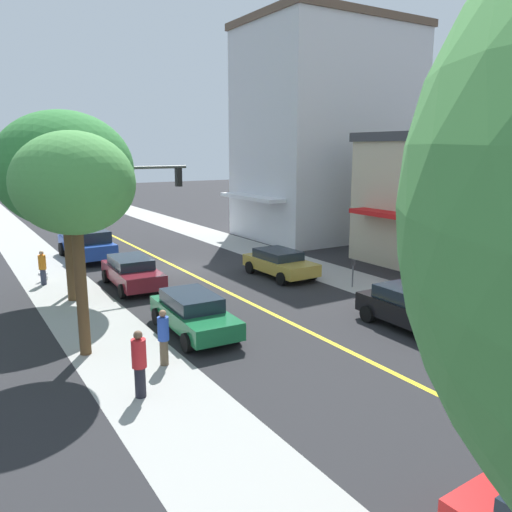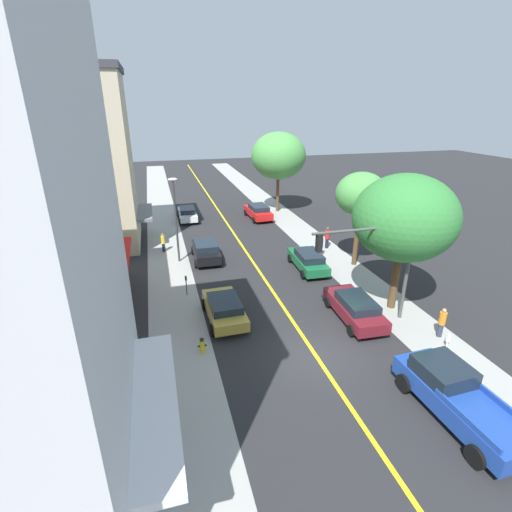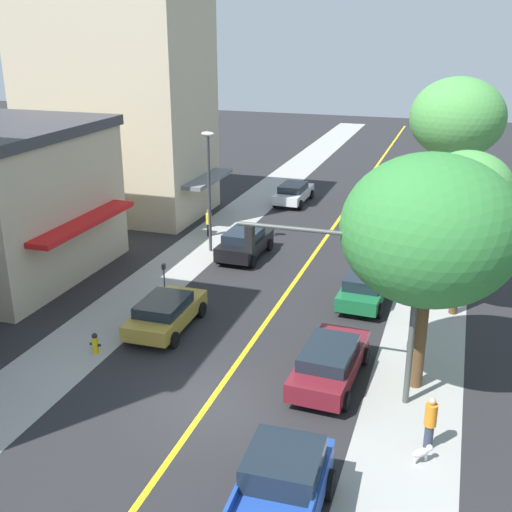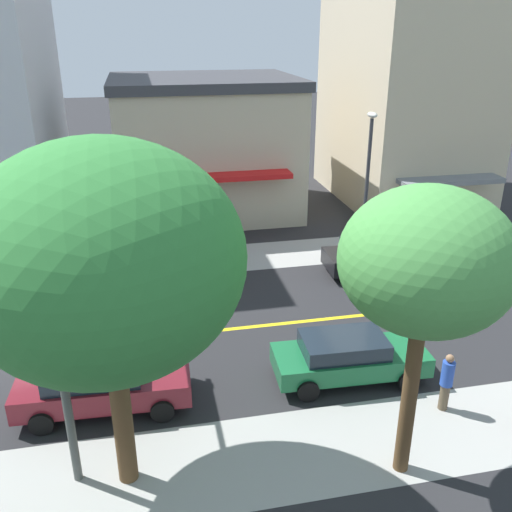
{
  "view_description": "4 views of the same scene",
  "coord_description": "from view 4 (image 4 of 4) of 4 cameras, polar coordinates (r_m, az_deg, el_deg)",
  "views": [
    {
      "loc": [
        10.82,
        25.76,
        6.48
      ],
      "look_at": [
        -0.94,
        6.65,
        1.76
      ],
      "focal_mm": 36.07,
      "sensor_mm": 36.0,
      "label": 1
    },
    {
      "loc": [
        -6.79,
        -13.73,
        11.47
      ],
      "look_at": [
        -0.68,
        8.75,
        1.91
      ],
      "focal_mm": 26.28,
      "sensor_mm": 36.0,
      "label": 2
    },
    {
      "loc": [
        7.02,
        -16.46,
        11.68
      ],
      "look_at": [
        -1.26,
        8.8,
        1.93
      ],
      "focal_mm": 44.57,
      "sensor_mm": 36.0,
      "label": 3
    },
    {
      "loc": [
        16.8,
        4.13,
        9.9
      ],
      "look_at": [
        -1.82,
        8.04,
        1.93
      ],
      "focal_mm": 38.97,
      "sensor_mm": 36.0,
      "label": 4
    }
  ],
  "objects": [
    {
      "name": "maroon_sedan_right_curb",
      "position": [
        16.26,
        -15.53,
        -12.42
      ],
      "size": [
        2.22,
        4.79,
        1.43
      ],
      "rotation": [
        0.0,
        0.0,
        1.53
      ],
      "color": "maroon",
      "rests_on": "ground"
    },
    {
      "name": "parking_meter",
      "position": [
        24.35,
        -1.77,
        0.97
      ],
      "size": [
        0.12,
        0.18,
        1.33
      ],
      "color": "#4C4C51",
      "rests_on": "ground"
    },
    {
      "name": "fire_hydrant",
      "position": [
        24.18,
        -16.36,
        -1.35
      ],
      "size": [
        0.44,
        0.24,
        0.84
      ],
      "color": "yellow",
      "rests_on": "ground"
    },
    {
      "name": "pedestrian_blue_shirt",
      "position": [
        16.34,
        18.97,
        -12.0
      ],
      "size": [
        0.34,
        0.34,
        1.75
      ],
      "rotation": [
        0.0,
        0.0,
        6.17
      ],
      "color": "brown",
      "rests_on": "ground"
    },
    {
      "name": "street_tree_left_far",
      "position": [
        11.38,
        -15.32,
        -0.42
      ],
      "size": [
        5.68,
        5.68,
        8.02
      ],
      "color": "brown",
      "rests_on": "ground"
    },
    {
      "name": "gold_sedan_left_curb",
      "position": [
        22.45,
        -9.86,
        -1.73
      ],
      "size": [
        2.17,
        4.37,
        1.36
      ],
      "rotation": [
        0.0,
        0.0,
        1.59
      ],
      "color": "#B29338",
      "rests_on": "ground"
    },
    {
      "name": "green_sedan_right_curb",
      "position": [
        17.04,
        9.45,
        -10.11
      ],
      "size": [
        2.13,
        4.63,
        1.41
      ],
      "rotation": [
        0.0,
        0.0,
        1.53
      ],
      "color": "#196638",
      "rests_on": "ground"
    },
    {
      "name": "traffic_light_mast",
      "position": [
        14.03,
        -19.09,
        -3.05
      ],
      "size": [
        5.88,
        0.32,
        5.97
      ],
      "rotation": [
        0.0,
        0.0,
        3.14
      ],
      "color": "#474C47",
      "rests_on": "ground"
    },
    {
      "name": "street_tree_left_near",
      "position": [
        11.85,
        17.11,
        -0.62
      ],
      "size": [
        3.66,
        3.66,
        7.0
      ],
      "color": "brown",
      "rests_on": "ground"
    },
    {
      "name": "ground_plane",
      "position": [
        19.94,
        -22.36,
        -8.96
      ],
      "size": [
        140.0,
        140.0,
        0.0
      ],
      "primitive_type": "plane",
      "color": "#262628"
    },
    {
      "name": "pedestrian_yellow_shirt",
      "position": [
        27.84,
        14.65,
        2.96
      ],
      "size": [
        0.33,
        0.33,
        1.59
      ],
      "rotation": [
        0.0,
        0.0,
        0.76
      ],
      "color": "black",
      "rests_on": "ground"
    },
    {
      "name": "black_sedan_left_curb",
      "position": [
        24.08,
        11.98,
        -0.03
      ],
      "size": [
        2.16,
        4.21,
        1.5
      ],
      "rotation": [
        0.0,
        0.0,
        1.55
      ],
      "color": "black",
      "rests_on": "ground"
    },
    {
      "name": "sidewalk_left",
      "position": [
        25.51,
        -20.18,
        -1.58
      ],
      "size": [
        3.13,
        126.0,
        0.01
      ],
      "primitive_type": "cube",
      "color": "#9E9E99",
      "rests_on": "ground"
    },
    {
      "name": "road_centerline_stripe",
      "position": [
        19.93,
        -22.36,
        -8.96
      ],
      "size": [
        0.2,
        126.0,
        0.0
      ],
      "primitive_type": "cube",
      "color": "yellow",
      "rests_on": "ground"
    },
    {
      "name": "corner_shop_building",
      "position": [
        31.49,
        -5.22,
        11.25
      ],
      "size": [
        9.46,
        9.86,
        7.34
      ],
      "rotation": [
        0.0,
        0.0,
        -1.57
      ],
      "color": "beige",
      "rests_on": "ground"
    },
    {
      "name": "tan_rowhouse",
      "position": [
        34.36,
        15.2,
        17.27
      ],
      "size": [
        12.19,
        7.41,
        14.13
      ],
      "rotation": [
        0.0,
        0.0,
        -1.57
      ],
      "color": "beige",
      "rests_on": "ground"
    },
    {
      "name": "street_lamp",
      "position": [
        25.03,
        11.42,
        8.66
      ],
      "size": [
        0.7,
        0.36,
        6.49
      ],
      "color": "#38383D",
      "rests_on": "ground"
    }
  ]
}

